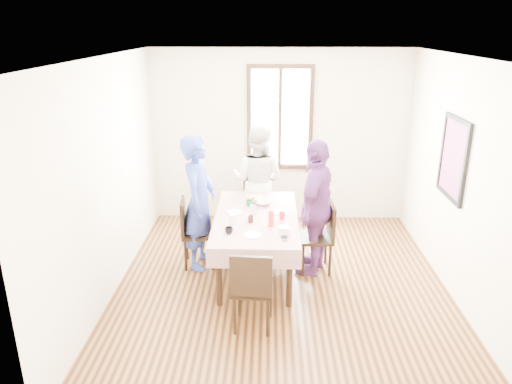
# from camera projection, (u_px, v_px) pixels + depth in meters

# --- Properties ---
(ground) EXTENTS (4.50, 4.50, 0.00)m
(ground) POSITION_uv_depth(u_px,v_px,m) (281.00, 286.00, 5.84)
(ground) COLOR black
(ground) RESTS_ON ground
(back_wall) EXTENTS (4.00, 0.00, 4.00)m
(back_wall) POSITION_uv_depth(u_px,v_px,m) (280.00, 137.00, 7.52)
(back_wall) COLOR beige
(back_wall) RESTS_ON ground
(right_wall) EXTENTS (0.00, 4.50, 4.50)m
(right_wall) POSITION_uv_depth(u_px,v_px,m) (463.00, 183.00, 5.34)
(right_wall) COLOR beige
(right_wall) RESTS_ON ground
(window_frame) EXTENTS (1.02, 0.06, 1.62)m
(window_frame) POSITION_uv_depth(u_px,v_px,m) (280.00, 118.00, 7.40)
(window_frame) COLOR black
(window_frame) RESTS_ON back_wall
(window_pane) EXTENTS (0.90, 0.02, 1.50)m
(window_pane) POSITION_uv_depth(u_px,v_px,m) (280.00, 118.00, 7.41)
(window_pane) COLOR white
(window_pane) RESTS_ON back_wall
(art_poster) EXTENTS (0.04, 0.76, 0.96)m
(art_poster) POSITION_uv_depth(u_px,v_px,m) (454.00, 158.00, 5.56)
(art_poster) COLOR red
(art_poster) RESTS_ON right_wall
(dining_table) EXTENTS (0.91, 1.74, 0.75)m
(dining_table) POSITION_uv_depth(u_px,v_px,m) (256.00, 244.00, 6.10)
(dining_table) COLOR black
(dining_table) RESTS_ON ground
(tablecloth) EXTENTS (1.03, 1.86, 0.01)m
(tablecloth) POSITION_uv_depth(u_px,v_px,m) (256.00, 217.00, 5.97)
(tablecloth) COLOR #5C0C17
(tablecloth) RESTS_ON dining_table
(chair_left) EXTENTS (0.46, 0.46, 0.91)m
(chair_left) POSITION_uv_depth(u_px,v_px,m) (199.00, 233.00, 6.24)
(chair_left) COLOR black
(chair_left) RESTS_ON ground
(chair_right) EXTENTS (0.44, 0.44, 0.91)m
(chair_right) POSITION_uv_depth(u_px,v_px,m) (315.00, 238.00, 6.10)
(chair_right) COLOR black
(chair_right) RESTS_ON ground
(chair_far) EXTENTS (0.47, 0.47, 0.91)m
(chair_far) POSITION_uv_depth(u_px,v_px,m) (258.00, 205.00, 7.19)
(chair_far) COLOR black
(chair_far) RESTS_ON ground
(chair_near) EXTENTS (0.45, 0.45, 0.91)m
(chair_near) POSITION_uv_depth(u_px,v_px,m) (253.00, 288.00, 4.94)
(chair_near) COLOR black
(chair_near) RESTS_ON ground
(person_left) EXTENTS (0.50, 0.69, 1.75)m
(person_left) POSITION_uv_depth(u_px,v_px,m) (199.00, 203.00, 6.10)
(person_left) COLOR #2C3F99
(person_left) RESTS_ON ground
(person_far) EXTENTS (0.98, 0.86, 1.67)m
(person_far) POSITION_uv_depth(u_px,v_px,m) (258.00, 181.00, 7.05)
(person_far) COLOR white
(person_far) RESTS_ON ground
(person_right) EXTENTS (0.77, 1.10, 1.74)m
(person_right) POSITION_uv_depth(u_px,v_px,m) (315.00, 207.00, 5.96)
(person_right) COLOR #5F2E6D
(person_right) RESTS_ON ground
(mug_black) EXTENTS (0.10, 0.10, 0.07)m
(mug_black) POSITION_uv_depth(u_px,v_px,m) (229.00, 230.00, 5.47)
(mug_black) COLOR black
(mug_black) RESTS_ON tablecloth
(mug_flag) EXTENTS (0.13, 0.13, 0.09)m
(mug_flag) POSITION_uv_depth(u_px,v_px,m) (282.00, 215.00, 5.88)
(mug_flag) COLOR red
(mug_flag) RESTS_ON tablecloth
(mug_green) EXTENTS (0.13, 0.13, 0.08)m
(mug_green) POSITION_uv_depth(u_px,v_px,m) (249.00, 203.00, 6.30)
(mug_green) COLOR #0C7226
(mug_green) RESTS_ON tablecloth
(serving_bowl) EXTENTS (0.32, 0.32, 0.06)m
(serving_bowl) POSITION_uv_depth(u_px,v_px,m) (262.00, 202.00, 6.35)
(serving_bowl) COLOR white
(serving_bowl) RESTS_ON tablecloth
(juice_carton) EXTENTS (0.06, 0.06, 0.20)m
(juice_carton) POSITION_uv_depth(u_px,v_px,m) (271.00, 218.00, 5.65)
(juice_carton) COLOR red
(juice_carton) RESTS_ON tablecloth
(butter_tub) EXTENTS (0.13, 0.13, 0.07)m
(butter_tub) POSITION_uv_depth(u_px,v_px,m) (284.00, 230.00, 5.48)
(butter_tub) COLOR white
(butter_tub) RESTS_ON tablecloth
(jam_jar) EXTENTS (0.06, 0.06, 0.09)m
(jam_jar) POSITION_uv_depth(u_px,v_px,m) (251.00, 219.00, 5.77)
(jam_jar) COLOR black
(jam_jar) RESTS_ON tablecloth
(drinking_glass) EXTENTS (0.08, 0.08, 0.11)m
(drinking_glass) POSITION_uv_depth(u_px,v_px,m) (232.00, 219.00, 5.73)
(drinking_glass) COLOR silver
(drinking_glass) RESTS_ON tablecloth
(smartphone) EXTENTS (0.07, 0.14, 0.01)m
(smartphone) POSITION_uv_depth(u_px,v_px,m) (284.00, 238.00, 5.34)
(smartphone) COLOR black
(smartphone) RESTS_ON tablecloth
(flower_vase) EXTENTS (0.07, 0.07, 0.14)m
(flower_vase) POSITION_uv_depth(u_px,v_px,m) (253.00, 210.00, 5.97)
(flower_vase) COLOR silver
(flower_vase) RESTS_ON tablecloth
(plate_left) EXTENTS (0.20, 0.20, 0.01)m
(plate_left) POSITION_uv_depth(u_px,v_px,m) (234.00, 212.00, 6.08)
(plate_left) COLOR white
(plate_left) RESTS_ON tablecloth
(plate_right) EXTENTS (0.20, 0.20, 0.01)m
(plate_right) POSITION_uv_depth(u_px,v_px,m) (280.00, 213.00, 6.07)
(plate_right) COLOR white
(plate_right) RESTS_ON tablecloth
(plate_far) EXTENTS (0.20, 0.20, 0.01)m
(plate_far) POSITION_uv_depth(u_px,v_px,m) (255.00, 197.00, 6.60)
(plate_far) COLOR white
(plate_far) RESTS_ON tablecloth
(plate_near) EXTENTS (0.20, 0.20, 0.01)m
(plate_near) POSITION_uv_depth(u_px,v_px,m) (252.00, 235.00, 5.42)
(plate_near) COLOR white
(plate_near) RESTS_ON tablecloth
(butter_lid) EXTENTS (0.12, 0.12, 0.01)m
(butter_lid) POSITION_uv_depth(u_px,v_px,m) (285.00, 227.00, 5.46)
(butter_lid) COLOR blue
(butter_lid) RESTS_ON butter_tub
(flower_bunch) EXTENTS (0.09, 0.09, 0.10)m
(flower_bunch) POSITION_uv_depth(u_px,v_px,m) (253.00, 201.00, 5.93)
(flower_bunch) COLOR yellow
(flower_bunch) RESTS_ON flower_vase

